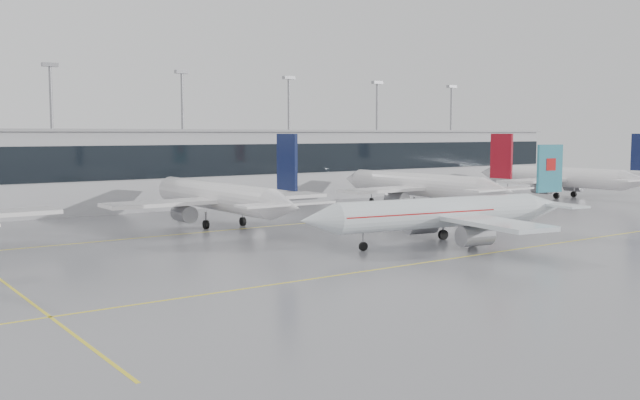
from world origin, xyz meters
TOP-DOWN VIEW (x-y plane):
  - ground at (0.00, 0.00)m, footprint 320.00×320.00m
  - taxi_line_main at (0.00, 0.00)m, footprint 120.00×0.25m
  - taxi_line_north at (0.00, 30.00)m, footprint 120.00×0.25m
  - terminal at (0.00, 62.00)m, footprint 180.00×15.00m
  - terminal_glass at (0.00, 54.45)m, footprint 180.00×0.20m
  - terminal_roof at (0.00, 62.00)m, footprint 182.00×16.00m
  - light_masts at (0.00, 68.00)m, footprint 156.40×1.00m
  - air_canada_jet at (13.14, 6.68)m, footprint 34.13×26.96m
  - parked_jet_c at (-0.00, 33.69)m, footprint 29.64×36.96m
  - parked_jet_d at (35.00, 33.69)m, footprint 29.64×36.96m
  - parked_jet_e at (70.00, 33.69)m, footprint 29.64×36.96m

SIDE VIEW (x-z plane):
  - ground at x=0.00m, z-range 0.00..0.00m
  - taxi_line_main at x=0.00m, z-range 0.00..0.01m
  - taxi_line_north at x=0.00m, z-range 0.00..0.01m
  - air_canada_jet at x=13.14m, z-range -1.95..8.53m
  - parked_jet_c at x=0.00m, z-range -2.15..9.57m
  - parked_jet_d at x=35.00m, z-range -2.15..9.57m
  - parked_jet_e at x=70.00m, z-range -2.15..9.57m
  - terminal at x=0.00m, z-range 0.00..12.00m
  - terminal_glass at x=0.00m, z-range 5.00..10.00m
  - terminal_roof at x=0.00m, z-range 12.00..12.40m
  - light_masts at x=0.00m, z-range 2.04..24.64m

